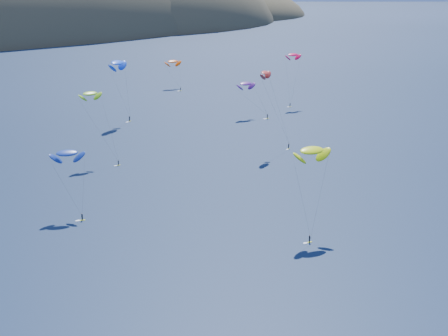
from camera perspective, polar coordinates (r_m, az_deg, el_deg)
name	(u,v)px	position (r m, az deg, el deg)	size (l,w,h in m)	color
kitesurfer_2	(312,150)	(146.26, 8.04, 1.60)	(11.19, 9.79, 22.05)	#DBED1A
kitesurfer_3	(90,94)	(202.72, -12.14, 6.66)	(7.85, 13.20, 23.54)	#DBED1A
kitesurfer_4	(117,63)	(251.45, -9.73, 9.47)	(11.81, 10.40, 26.47)	#DBED1A
kitesurfer_6	(246,84)	(258.45, 2.01, 7.71)	(9.38, 11.60, 15.84)	#DBED1A
kitesurfer_8	(293,55)	(280.37, 6.33, 10.25)	(8.77, 6.40, 24.31)	#DBED1A
kitesurfer_9	(266,73)	(210.05, 3.82, 8.67)	(10.83, 9.72, 28.00)	#DBED1A
kitesurfer_10	(67,153)	(161.53, -14.15, 1.33)	(9.09, 11.75, 17.67)	#DBED1A
kitesurfer_11	(173,61)	(322.18, -4.70, 9.69)	(9.05, 14.60, 15.35)	#DBED1A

